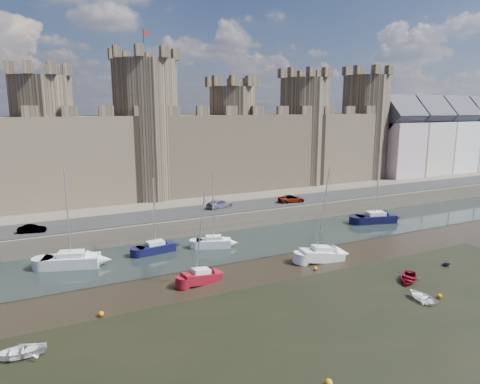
{
  "coord_description": "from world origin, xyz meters",
  "views": [
    {
      "loc": [
        -16.24,
        -24.73,
        17.89
      ],
      "look_at": [
        6.77,
        22.0,
        7.52
      ],
      "focal_mm": 32.0,
      "sensor_mm": 36.0,
      "label": 1
    }
  ],
  "objects_px": {
    "car_1": "(32,229)",
    "sailboat_2": "(213,242)",
    "sailboat_1": "(156,247)",
    "sailboat_0": "(71,260)",
    "sailboat_5": "(322,254)",
    "car_2": "(220,204)",
    "car_3": "(291,199)",
    "sailboat_4": "(201,276)",
    "sailboat_3": "(375,218)"
  },
  "relations": [
    {
      "from": "car_3",
      "to": "sailboat_3",
      "type": "xyz_separation_m",
      "value": [
        9.94,
        -8.81,
        -2.27
      ]
    },
    {
      "from": "sailboat_4",
      "to": "car_1",
      "type": "bearing_deg",
      "value": 121.89
    },
    {
      "from": "sailboat_5",
      "to": "sailboat_2",
      "type": "bearing_deg",
      "value": 142.12
    },
    {
      "from": "sailboat_0",
      "to": "sailboat_2",
      "type": "relative_size",
      "value": 1.19
    },
    {
      "from": "sailboat_0",
      "to": "car_1",
      "type": "bearing_deg",
      "value": 133.6
    },
    {
      "from": "car_3",
      "to": "sailboat_3",
      "type": "distance_m",
      "value": 13.48
    },
    {
      "from": "car_1",
      "to": "car_2",
      "type": "xyz_separation_m",
      "value": [
        26.33,
        2.06,
        0.13
      ]
    },
    {
      "from": "sailboat_4",
      "to": "sailboat_1",
      "type": "bearing_deg",
      "value": 90.59
    },
    {
      "from": "car_2",
      "to": "sailboat_4",
      "type": "relative_size",
      "value": 0.47
    },
    {
      "from": "car_1",
      "to": "sailboat_2",
      "type": "relative_size",
      "value": 0.34
    },
    {
      "from": "car_1",
      "to": "sailboat_0",
      "type": "relative_size",
      "value": 0.28
    },
    {
      "from": "sailboat_4",
      "to": "sailboat_0",
      "type": "bearing_deg",
      "value": 129.41
    },
    {
      "from": "car_1",
      "to": "sailboat_2",
      "type": "height_order",
      "value": "sailboat_2"
    },
    {
      "from": "car_1",
      "to": "sailboat_2",
      "type": "bearing_deg",
      "value": -99.61
    },
    {
      "from": "sailboat_0",
      "to": "sailboat_3",
      "type": "distance_m",
      "value": 44.59
    },
    {
      "from": "car_3",
      "to": "sailboat_4",
      "type": "bearing_deg",
      "value": 139.94
    },
    {
      "from": "sailboat_2",
      "to": "sailboat_4",
      "type": "height_order",
      "value": "sailboat_4"
    },
    {
      "from": "sailboat_0",
      "to": "sailboat_1",
      "type": "relative_size",
      "value": 1.22
    },
    {
      "from": "car_3",
      "to": "sailboat_2",
      "type": "height_order",
      "value": "sailboat_2"
    },
    {
      "from": "sailboat_1",
      "to": "sailboat_0",
      "type": "bearing_deg",
      "value": 175.68
    },
    {
      "from": "car_3",
      "to": "sailboat_4",
      "type": "height_order",
      "value": "sailboat_4"
    },
    {
      "from": "car_2",
      "to": "car_3",
      "type": "height_order",
      "value": "car_2"
    },
    {
      "from": "car_2",
      "to": "sailboat_1",
      "type": "distance_m",
      "value": 15.81
    },
    {
      "from": "sailboat_0",
      "to": "sailboat_4",
      "type": "xyz_separation_m",
      "value": [
        11.62,
        -10.52,
        -0.15
      ]
    },
    {
      "from": "sailboat_3",
      "to": "sailboat_5",
      "type": "height_order",
      "value": "sailboat_5"
    },
    {
      "from": "sailboat_0",
      "to": "sailboat_3",
      "type": "height_order",
      "value": "sailboat_0"
    },
    {
      "from": "sailboat_1",
      "to": "sailboat_3",
      "type": "xyz_separation_m",
      "value": [
        34.72,
        -1.37,
        0.08
      ]
    },
    {
      "from": "sailboat_3",
      "to": "sailboat_5",
      "type": "xyz_separation_m",
      "value": [
        -17.81,
        -9.94,
        -0.04
      ]
    },
    {
      "from": "car_3",
      "to": "sailboat_0",
      "type": "relative_size",
      "value": 0.38
    },
    {
      "from": "sailboat_2",
      "to": "sailboat_4",
      "type": "bearing_deg",
      "value": -98.35
    },
    {
      "from": "sailboat_3",
      "to": "sailboat_2",
      "type": "bearing_deg",
      "value": -165.75
    },
    {
      "from": "sailboat_0",
      "to": "sailboat_1",
      "type": "height_order",
      "value": "sailboat_0"
    },
    {
      "from": "car_1",
      "to": "car_3",
      "type": "xyz_separation_m",
      "value": [
        38.42,
        0.38,
        0.07
      ]
    },
    {
      "from": "sailboat_4",
      "to": "sailboat_5",
      "type": "xyz_separation_m",
      "value": [
        15.15,
        -0.23,
        0.08
      ]
    },
    {
      "from": "car_3",
      "to": "sailboat_0",
      "type": "bearing_deg",
      "value": 114.13
    },
    {
      "from": "sailboat_1",
      "to": "sailboat_5",
      "type": "height_order",
      "value": "sailboat_5"
    },
    {
      "from": "sailboat_3",
      "to": "sailboat_5",
      "type": "relative_size",
      "value": 0.97
    },
    {
      "from": "sailboat_3",
      "to": "sailboat_4",
      "type": "bearing_deg",
      "value": -149.13
    },
    {
      "from": "car_2",
      "to": "sailboat_5",
      "type": "relative_size",
      "value": 0.4
    },
    {
      "from": "car_3",
      "to": "car_2",
      "type": "bearing_deg",
      "value": 93.21
    },
    {
      "from": "sailboat_0",
      "to": "sailboat_2",
      "type": "bearing_deg",
      "value": 14.85
    },
    {
      "from": "sailboat_0",
      "to": "sailboat_2",
      "type": "height_order",
      "value": "sailboat_0"
    },
    {
      "from": "sailboat_0",
      "to": "sailboat_1",
      "type": "xyz_separation_m",
      "value": [
        9.86,
        0.55,
        -0.11
      ]
    },
    {
      "from": "sailboat_2",
      "to": "sailboat_5",
      "type": "relative_size",
      "value": 0.85
    },
    {
      "from": "sailboat_1",
      "to": "sailboat_2",
      "type": "bearing_deg",
      "value": -17.44
    },
    {
      "from": "car_2",
      "to": "car_3",
      "type": "xyz_separation_m",
      "value": [
        12.09,
        -1.68,
        -0.05
      ]
    },
    {
      "from": "car_2",
      "to": "sailboat_2",
      "type": "bearing_deg",
      "value": 135.03
    },
    {
      "from": "car_1",
      "to": "sailboat_5",
      "type": "height_order",
      "value": "sailboat_5"
    },
    {
      "from": "car_2",
      "to": "sailboat_5",
      "type": "xyz_separation_m",
      "value": [
        4.22,
        -20.43,
        -2.36
      ]
    },
    {
      "from": "car_1",
      "to": "sailboat_2",
      "type": "xyz_separation_m",
      "value": [
        20.9,
        -8.34,
        -2.25
      ]
    }
  ]
}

